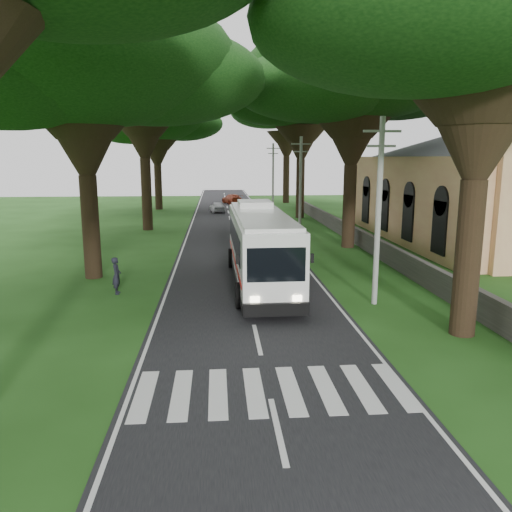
{
  "coord_description": "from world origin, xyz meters",
  "views": [
    {
      "loc": [
        -1.36,
        -14.68,
        6.34
      ],
      "look_at": [
        0.29,
        6.15,
        2.2
      ],
      "focal_mm": 35.0,
      "sensor_mm": 36.0,
      "label": 1
    }
  ],
  "objects": [
    {
      "name": "ground",
      "position": [
        0.0,
        0.0,
        0.0
      ],
      "size": [
        140.0,
        140.0,
        0.0
      ],
      "primitive_type": "plane",
      "color": "#1E4614",
      "rests_on": "ground"
    },
    {
      "name": "road",
      "position": [
        0.0,
        25.0,
        0.01
      ],
      "size": [
        8.0,
        120.0,
        0.04
      ],
      "primitive_type": "cube",
      "color": "black",
      "rests_on": "ground"
    },
    {
      "name": "crosswalk",
      "position": [
        0.0,
        -2.0,
        0.0
      ],
      "size": [
        8.0,
        3.0,
        0.01
      ],
      "primitive_type": "cube",
      "color": "silver",
      "rests_on": "ground"
    },
    {
      "name": "property_wall",
      "position": [
        9.0,
        24.0,
        0.6
      ],
      "size": [
        0.35,
        50.0,
        1.2
      ],
      "primitive_type": "cube",
      "color": "#383533",
      "rests_on": "ground"
    },
    {
      "name": "church",
      "position": [
        17.86,
        21.55,
        4.91
      ],
      "size": [
        14.0,
        24.0,
        11.6
      ],
      "color": "tan",
      "rests_on": "ground"
    },
    {
      "name": "pole_near",
      "position": [
        5.5,
        6.0,
        4.18
      ],
      "size": [
        1.6,
        0.24,
        8.0
      ],
      "color": "gray",
      "rests_on": "ground"
    },
    {
      "name": "pole_mid",
      "position": [
        5.5,
        26.0,
        4.18
      ],
      "size": [
        1.6,
        0.24,
        8.0
      ],
      "color": "gray",
      "rests_on": "ground"
    },
    {
      "name": "pole_far",
      "position": [
        5.5,
        46.0,
        4.18
      ],
      "size": [
        1.6,
        0.24,
        8.0
      ],
      "color": "gray",
      "rests_on": "ground"
    },
    {
      "name": "tree_l_mida",
      "position": [
        -8.0,
        12.0,
        10.96
      ],
      "size": [
        15.65,
        15.65,
        14.36
      ],
      "color": "black",
      "rests_on": "ground"
    },
    {
      "name": "tree_l_midb",
      "position": [
        -7.5,
        30.0,
        12.85
      ],
      "size": [
        16.09,
        16.09,
        16.36
      ],
      "color": "black",
      "rests_on": "ground"
    },
    {
      "name": "tree_l_far",
      "position": [
        -8.5,
        48.0,
        10.86
      ],
      "size": [
        13.44,
        13.44,
        13.86
      ],
      "color": "black",
      "rests_on": "ground"
    },
    {
      "name": "tree_r_near",
      "position": [
        7.5,
        2.0,
        11.25
      ],
      "size": [
        14.45,
        14.45,
        14.43
      ],
      "color": "black",
      "rests_on": "ground"
    },
    {
      "name": "tree_r_mida",
      "position": [
        8.0,
        20.0,
        11.8
      ],
      "size": [
        15.1,
        15.1,
        15.11
      ],
      "color": "black",
      "rests_on": "ground"
    },
    {
      "name": "tree_r_midb",
      "position": [
        7.5,
        38.0,
        12.5
      ],
      "size": [
        14.22,
        14.22,
        15.67
      ],
      "color": "black",
      "rests_on": "ground"
    },
    {
      "name": "tree_r_far",
      "position": [
        8.5,
        56.0,
        13.21
      ],
      "size": [
        14.22,
        14.22,
        16.4
      ],
      "color": "black",
      "rests_on": "ground"
    },
    {
      "name": "coach_bus",
      "position": [
        0.8,
        10.0,
        1.97
      ],
      "size": [
        3.05,
        12.42,
        3.65
      ],
      "rotation": [
        0.0,
        0.0,
        0.01
      ],
      "color": "white",
      "rests_on": "ground"
    },
    {
      "name": "distant_car_a",
      "position": [
        -1.3,
        43.79,
        0.65
      ],
      "size": [
        2.03,
        3.81,
        1.23
      ],
      "primitive_type": "imported",
      "rotation": [
        0.0,
        0.0,
        3.3
      ],
      "color": "#BCBDC2",
      "rests_on": "road"
    },
    {
      "name": "distant_car_c",
      "position": [
        0.8,
        54.58,
        0.7
      ],
      "size": [
        3.08,
        4.93,
        1.33
      ],
      "primitive_type": "imported",
      "rotation": [
        0.0,
        0.0,
        3.43
      ],
      "color": "#9C3116",
      "rests_on": "road"
    },
    {
      "name": "pedestrian",
      "position": [
        -6.1,
        8.58,
        0.88
      ],
      "size": [
        0.49,
        0.68,
        1.76
      ],
      "primitive_type": "imported",
      "rotation": [
        0.0,
        0.0,
        1.68
      ],
      "color": "black",
      "rests_on": "ground"
    }
  ]
}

